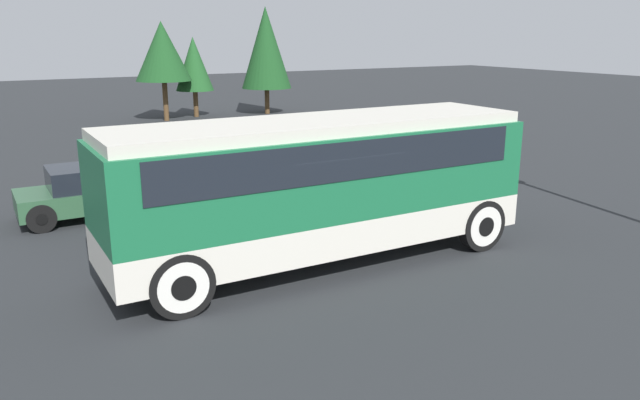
# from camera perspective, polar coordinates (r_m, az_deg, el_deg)

# --- Properties ---
(ground_plane) EXTENTS (120.00, 120.00, 0.00)m
(ground_plane) POSITION_cam_1_polar(r_m,az_deg,el_deg) (13.49, 0.00, -5.71)
(ground_plane) COLOR #26282B
(tour_bus) EXTENTS (9.04, 2.54, 3.09)m
(tour_bus) POSITION_cam_1_polar(r_m,az_deg,el_deg) (12.99, 0.37, 2.09)
(tour_bus) COLOR silver
(tour_bus) RESTS_ON ground_plane
(parked_car_near) EXTENTS (4.12, 1.78, 1.40)m
(parked_car_near) POSITION_cam_1_polar(r_m,az_deg,el_deg) (17.65, -19.68, 0.79)
(parked_car_near) COLOR #2D5638
(parked_car_near) RESTS_ON ground_plane
(parked_car_mid) EXTENTS (4.72, 1.94, 1.34)m
(parked_car_mid) POSITION_cam_1_polar(r_m,az_deg,el_deg) (18.22, -2.41, 2.02)
(parked_car_mid) COLOR black
(parked_car_mid) RESTS_ON ground_plane
(parked_car_far) EXTENTS (4.23, 1.85, 1.37)m
(parked_car_far) POSITION_cam_1_polar(r_m,az_deg,el_deg) (20.47, -5.92, 3.45)
(parked_car_far) COLOR maroon
(parked_car_far) RESTS_ON ground_plane
(tree_left) EXTENTS (2.94, 2.94, 6.24)m
(tree_left) POSITION_cam_1_polar(r_m,az_deg,el_deg) (37.92, -4.97, 13.69)
(tree_left) COLOR brown
(tree_left) RESTS_ON ground_plane
(tree_center) EXTENTS (2.16, 2.16, 4.53)m
(tree_center) POSITION_cam_1_polar(r_m,az_deg,el_deg) (37.12, -11.46, 12.08)
(tree_center) COLOR brown
(tree_center) RESTS_ON ground_plane
(tree_right) EXTENTS (3.03, 3.03, 5.37)m
(tree_right) POSITION_cam_1_polar(r_m,az_deg,el_deg) (35.79, -14.21, 13.04)
(tree_right) COLOR brown
(tree_right) RESTS_ON ground_plane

